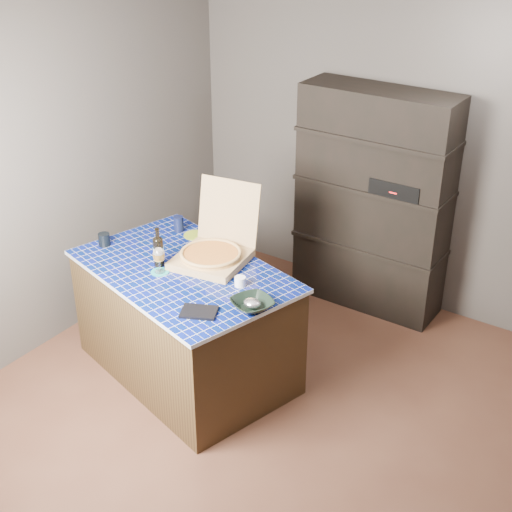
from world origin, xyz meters
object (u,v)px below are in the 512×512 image
Objects in this scene: mead_bottle at (158,251)px; pizza_box at (213,252)px; dvd_case at (199,312)px; bowl at (252,304)px; wine_glass at (159,255)px; kitchen_island at (186,321)px.

pizza_box is at bearing 44.02° from mead_bottle.
mead_bottle is 1.29× the size of dvd_case.
bowl is at bearing -41.14° from pizza_box.
wine_glass is (-0.20, -0.33, 0.06)m from pizza_box.
mead_bottle is at bearing 132.76° from wine_glass.
mead_bottle reaches higher than bowl.
dvd_case reaches higher than kitchen_island.
pizza_box is at bearing 59.23° from wine_glass.
bowl reaches higher than dvd_case.
kitchen_island is 0.54m from pizza_box.
mead_bottle reaches higher than dvd_case.
wine_glass is at bearing -113.73° from kitchen_island.
pizza_box is (0.10, 0.21, 0.49)m from kitchen_island.
wine_glass is at bearing 177.98° from bowl.
bowl is (0.83, -0.10, -0.08)m from mead_bottle.
bowl is at bearing 2.89° from kitchen_island.
dvd_case is at bearing -69.25° from pizza_box.
dvd_case is 0.33m from bowl.
kitchen_island is 6.97× the size of bowl.
bowl is (0.24, 0.22, 0.02)m from dvd_case.
kitchen_island is 2.78× the size of pizza_box.
dvd_case is (0.43, -0.37, 0.43)m from kitchen_island.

